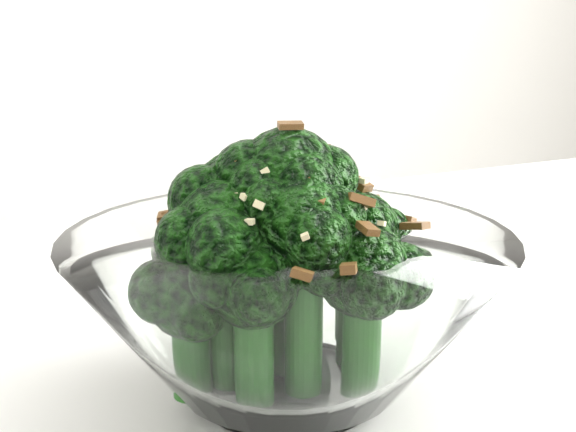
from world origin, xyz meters
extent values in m
cylinder|color=white|center=(0.14, -0.05, 0.75)|extent=(0.09, 0.09, 0.01)
cylinder|color=#1B5015|center=(0.14, -0.05, 0.80)|extent=(0.02, 0.02, 0.08)
sphere|color=#14440C|center=(0.14, -0.05, 0.86)|extent=(0.05, 0.05, 0.05)
cylinder|color=#1B5015|center=(0.16, -0.03, 0.80)|extent=(0.02, 0.02, 0.08)
sphere|color=#14440C|center=(0.16, -0.03, 0.85)|extent=(0.05, 0.05, 0.05)
cylinder|color=#1B5015|center=(0.13, -0.04, 0.80)|extent=(0.02, 0.02, 0.07)
sphere|color=#14440C|center=(0.13, -0.04, 0.85)|extent=(0.05, 0.05, 0.05)
cylinder|color=#1B5015|center=(0.14, -0.07, 0.80)|extent=(0.02, 0.02, 0.07)
sphere|color=#14440C|center=(0.14, -0.07, 0.84)|extent=(0.04, 0.04, 0.04)
cylinder|color=#1B5015|center=(0.18, -0.05, 0.79)|extent=(0.02, 0.02, 0.06)
sphere|color=#14440C|center=(0.18, -0.05, 0.83)|extent=(0.04, 0.04, 0.04)
cylinder|color=#1B5015|center=(0.11, -0.03, 0.79)|extent=(0.02, 0.02, 0.05)
sphere|color=#14440C|center=(0.11, -0.03, 0.83)|extent=(0.04, 0.04, 0.04)
cylinder|color=#1B5015|center=(0.17, -0.08, 0.79)|extent=(0.02, 0.02, 0.05)
sphere|color=#14440C|center=(0.17, -0.08, 0.82)|extent=(0.04, 0.04, 0.04)
cylinder|color=#1B5015|center=(0.12, -0.08, 0.79)|extent=(0.02, 0.02, 0.05)
sphere|color=#14440C|center=(0.12, -0.08, 0.82)|extent=(0.04, 0.04, 0.04)
cylinder|color=#1B5015|center=(0.19, -0.02, 0.78)|extent=(0.02, 0.02, 0.04)
sphere|color=#14440C|center=(0.19, -0.02, 0.81)|extent=(0.04, 0.04, 0.04)
cylinder|color=#1B5015|center=(0.10, -0.06, 0.78)|extent=(0.02, 0.02, 0.04)
sphere|color=#14440C|center=(0.10, -0.06, 0.81)|extent=(0.04, 0.04, 0.04)
cylinder|color=#1B5015|center=(0.15, -0.01, 0.78)|extent=(0.02, 0.02, 0.04)
sphere|color=#14440C|center=(0.15, -0.01, 0.81)|extent=(0.04, 0.04, 0.04)
cylinder|color=#1B5015|center=(0.16, 0.00, 0.79)|extent=(0.02, 0.02, 0.07)
sphere|color=#14440C|center=(0.16, 0.00, 0.84)|extent=(0.04, 0.04, 0.04)
cylinder|color=#1B5015|center=(0.11, -0.06, 0.79)|extent=(0.02, 0.02, 0.06)
sphere|color=#14440C|center=(0.11, -0.06, 0.84)|extent=(0.05, 0.05, 0.05)
cube|color=brown|center=(0.17, -0.02, 0.85)|extent=(0.02, 0.01, 0.01)
cube|color=brown|center=(0.09, -0.02, 0.84)|extent=(0.01, 0.02, 0.01)
cube|color=brown|center=(0.12, -0.05, 0.87)|extent=(0.01, 0.01, 0.00)
cube|color=brown|center=(0.20, -0.05, 0.83)|extent=(0.01, 0.01, 0.01)
cube|color=brown|center=(0.11, -0.02, 0.85)|extent=(0.01, 0.01, 0.01)
cube|color=brown|center=(0.17, -0.09, 0.85)|extent=(0.01, 0.01, 0.01)
cube|color=brown|center=(0.15, -0.11, 0.83)|extent=(0.01, 0.01, 0.01)
cube|color=brown|center=(0.11, -0.02, 0.85)|extent=(0.01, 0.01, 0.01)
cube|color=brown|center=(0.10, -0.04, 0.84)|extent=(0.01, 0.01, 0.01)
cube|color=brown|center=(0.12, -0.05, 0.86)|extent=(0.02, 0.01, 0.00)
cube|color=brown|center=(0.18, -0.04, 0.85)|extent=(0.01, 0.01, 0.01)
cube|color=brown|center=(0.14, 0.00, 0.84)|extent=(0.01, 0.01, 0.01)
cube|color=brown|center=(0.13, -0.02, 0.86)|extent=(0.01, 0.01, 0.01)
cube|color=brown|center=(0.20, -0.02, 0.84)|extent=(0.01, 0.02, 0.01)
cube|color=brown|center=(0.11, -0.02, 0.85)|extent=(0.01, 0.01, 0.00)
cube|color=brown|center=(0.09, -0.03, 0.84)|extent=(0.02, 0.01, 0.01)
cube|color=brown|center=(0.17, -0.01, 0.85)|extent=(0.01, 0.02, 0.01)
cube|color=brown|center=(0.14, 0.00, 0.84)|extent=(0.01, 0.01, 0.01)
cube|color=brown|center=(0.20, -0.06, 0.84)|extent=(0.01, 0.01, 0.01)
cube|color=brown|center=(0.11, -0.02, 0.85)|extent=(0.02, 0.02, 0.01)
cube|color=brown|center=(0.17, -0.08, 0.85)|extent=(0.01, 0.01, 0.01)
cube|color=brown|center=(0.10, -0.06, 0.84)|extent=(0.01, 0.01, 0.01)
cube|color=brown|center=(0.16, 0.00, 0.84)|extent=(0.02, 0.01, 0.01)
cube|color=brown|center=(0.10, -0.02, 0.84)|extent=(0.01, 0.01, 0.01)
cube|color=brown|center=(0.14, -0.07, 0.86)|extent=(0.01, 0.01, 0.01)
cube|color=brown|center=(0.17, -0.04, 0.86)|extent=(0.01, 0.02, 0.00)
cube|color=brown|center=(0.15, -0.08, 0.86)|extent=(0.01, 0.01, 0.01)
cube|color=brown|center=(0.13, 0.01, 0.83)|extent=(0.02, 0.01, 0.01)
cube|color=brown|center=(0.16, -0.06, 0.86)|extent=(0.01, 0.01, 0.01)
cube|color=brown|center=(0.16, -0.04, 0.87)|extent=(0.01, 0.01, 0.01)
cube|color=brown|center=(0.12, -0.03, 0.86)|extent=(0.01, 0.01, 0.00)
cube|color=brown|center=(0.15, -0.02, 0.86)|extent=(0.02, 0.01, 0.01)
cube|color=brown|center=(0.12, -0.06, 0.86)|extent=(0.01, 0.01, 0.01)
cube|color=brown|center=(0.12, -0.04, 0.86)|extent=(0.01, 0.01, 0.01)
cube|color=brown|center=(0.14, -0.05, 0.88)|extent=(0.01, 0.01, 0.00)
cube|color=brown|center=(0.09, -0.03, 0.84)|extent=(0.02, 0.01, 0.01)
cube|color=brown|center=(0.13, -0.11, 0.83)|extent=(0.01, 0.01, 0.01)
cube|color=brown|center=(0.13, -0.05, 0.87)|extent=(0.02, 0.01, 0.01)
cube|color=beige|center=(0.11, -0.02, 0.84)|extent=(0.00, 0.00, 0.00)
cube|color=beige|center=(0.12, -0.07, 0.86)|extent=(0.00, 0.00, 0.00)
cube|color=beige|center=(0.18, -0.08, 0.84)|extent=(0.00, 0.00, 0.00)
cube|color=beige|center=(0.13, -0.02, 0.85)|extent=(0.01, 0.00, 0.00)
cube|color=beige|center=(0.14, -0.01, 0.85)|extent=(0.01, 0.01, 0.01)
cube|color=beige|center=(0.16, 0.00, 0.85)|extent=(0.01, 0.01, 0.00)
cube|color=beige|center=(0.12, -0.07, 0.86)|extent=(0.00, 0.00, 0.00)
cube|color=beige|center=(0.12, -0.03, 0.86)|extent=(0.01, 0.01, 0.01)
cube|color=beige|center=(0.13, -0.03, 0.86)|extent=(0.01, 0.01, 0.01)
cube|color=beige|center=(0.18, -0.04, 0.86)|extent=(0.01, 0.01, 0.01)
cube|color=beige|center=(0.18, -0.01, 0.84)|extent=(0.01, 0.01, 0.00)
cube|color=beige|center=(0.15, -0.02, 0.86)|extent=(0.01, 0.01, 0.00)
cube|color=beige|center=(0.10, -0.07, 0.84)|extent=(0.00, 0.00, 0.00)
cube|color=beige|center=(0.18, -0.06, 0.86)|extent=(0.00, 0.00, 0.00)
cube|color=beige|center=(0.14, -0.05, 0.88)|extent=(0.00, 0.00, 0.00)
cube|color=beige|center=(0.10, -0.04, 0.85)|extent=(0.01, 0.00, 0.00)
cube|color=beige|center=(0.17, -0.08, 0.85)|extent=(0.01, 0.01, 0.00)
cube|color=beige|center=(0.12, -0.08, 0.85)|extent=(0.01, 0.01, 0.01)
cube|color=beige|center=(0.14, -0.10, 0.85)|extent=(0.00, 0.00, 0.00)
cube|color=beige|center=(0.11, -0.07, 0.86)|extent=(0.00, 0.00, 0.00)
cube|color=beige|center=(0.12, -0.08, 0.85)|extent=(0.00, 0.01, 0.00)
cube|color=beige|center=(0.19, -0.03, 0.84)|extent=(0.00, 0.00, 0.00)
cube|color=beige|center=(0.18, -0.02, 0.84)|extent=(0.00, 0.00, 0.00)
cube|color=beige|center=(0.16, -0.04, 0.87)|extent=(0.01, 0.01, 0.01)
cube|color=beige|center=(0.13, -0.07, 0.87)|extent=(0.00, 0.00, 0.00)
cube|color=beige|center=(0.13, 0.00, 0.84)|extent=(0.01, 0.01, 0.01)
camera|label=1|loc=(0.03, -0.42, 0.95)|focal=55.00mm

